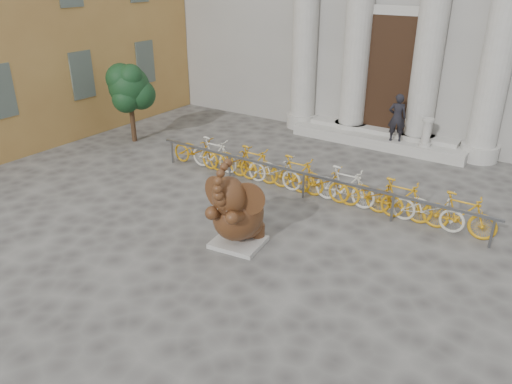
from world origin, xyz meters
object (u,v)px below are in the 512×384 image
Objects in this scene: pedestrian at (397,118)px; tree at (129,88)px; elephant_statue at (237,214)px; bike_rack at (308,177)px.

tree is at bearing 6.15° from pedestrian.
tree reaches higher than elephant_statue.
bike_rack is at bearing -4.51° from tree.
bike_rack is at bearing 83.24° from elephant_statue.
tree reaches higher than bike_rack.
elephant_statue is at bearing 63.63° from pedestrian.
pedestrian is (0.73, 4.66, 0.64)m from bike_rack.
tree reaches higher than pedestrian.
tree is at bearing 175.49° from bike_rack.
pedestrian reaches higher than bike_rack.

